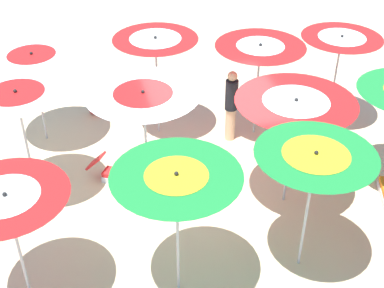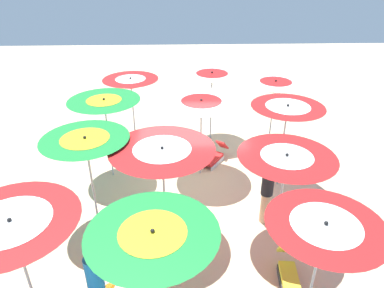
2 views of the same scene
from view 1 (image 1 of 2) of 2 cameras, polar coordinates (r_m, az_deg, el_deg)
The scene contains 15 objects.
ground at distance 11.47m, azimuth 2.15°, elevation -5.06°, with size 37.58×37.58×0.04m, color beige.
beach_umbrella_0 at distance 8.39m, azimuth -19.26°, elevation -6.19°, with size 1.92×1.92×2.32m.
beach_umbrella_1 at distance 7.97m, azimuth -1.67°, elevation -4.44°, with size 2.01×2.01×2.54m.
beach_umbrella_2 at distance 8.65m, azimuth 13.03°, elevation -2.18°, with size 1.97×1.97×2.52m.
beach_umbrella_4 at distance 10.56m, azimuth -18.31°, elevation 4.50°, with size 1.92×1.92×2.54m.
beach_umbrella_5 at distance 10.21m, azimuth -5.24°, elevation 4.49°, with size 2.24×2.24×2.46m.
beach_umbrella_6 at distance 10.11m, azimuth 11.01°, elevation 3.53°, with size 2.29×2.29×2.46m.
beach_umbrella_8 at distance 12.56m, azimuth -16.74°, elevation 8.35°, with size 2.13×2.13×2.31m.
beach_umbrella_9 at distance 12.24m, azimuth -3.93°, elevation 10.48°, with size 1.95×1.95×2.55m.
beach_umbrella_10 at distance 12.34m, azimuth 7.31°, elevation 9.62°, with size 2.08×2.08×2.39m.
beach_umbrella_11 at distance 13.25m, azimuth 15.72°, elevation 10.31°, with size 1.92×1.92×2.36m.
lounger_1 at distance 11.68m, azimuth -8.06°, elevation -3.12°, with size 0.95×1.22×0.63m.
lounger_2 at distance 13.70m, azimuth 11.68°, elevation 2.74°, with size 0.48×1.29×0.72m.
beachgoer_1 at distance 12.56m, azimuth 4.23°, elevation 4.26°, with size 0.30×0.30×1.83m.
beach_ball at distance 14.16m, azimuth -10.40°, elevation 3.82°, with size 0.35×0.35×0.35m, color red.
Camera 1 is at (-8.43, 2.61, 7.31)m, focal length 49.57 mm.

